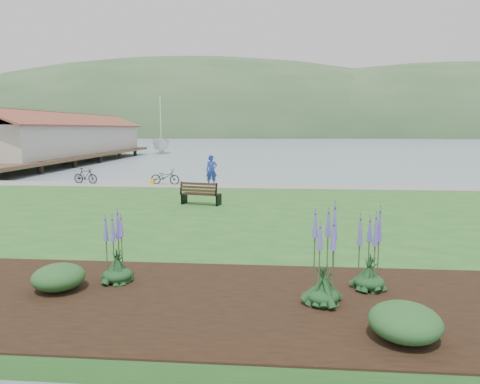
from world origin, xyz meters
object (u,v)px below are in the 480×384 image
Objects in this scene: park_bench at (200,193)px; bicycle_a at (165,177)px; sailboat at (161,153)px; person at (212,168)px.

park_bench is 7.36m from bicycle_a.
park_bench is 0.07× the size of sailboat.
person is 41.07m from sailboat.
sailboat is at bearing 119.85° from park_bench.
person is 0.08× the size of sailboat.
sailboat reaches higher than bicycle_a.
bicycle_a is at bearing 154.15° from person.
park_bench is at bearing -147.69° from bicycle_a.
park_bench is at bearing -103.37° from person.
bicycle_a is (-2.85, 0.43, -0.59)m from person.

